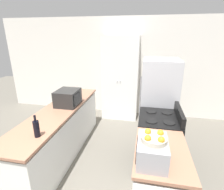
{
  "coord_description": "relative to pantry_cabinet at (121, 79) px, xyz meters",
  "views": [
    {
      "loc": [
        0.63,
        -1.17,
        2.13
      ],
      "look_at": [
        0.0,
        1.93,
        1.05
      ],
      "focal_mm": 28.0,
      "sensor_mm": 36.0,
      "label": 1
    }
  ],
  "objects": [
    {
      "name": "refrigerator",
      "position": [
        0.92,
        -0.99,
        -0.21
      ],
      "size": [
        0.7,
        0.76,
        1.72
      ],
      "color": "#B7B7BC",
      "rests_on": "ground_plane"
    },
    {
      "name": "counter_right",
      "position": [
        0.88,
        -2.65,
        -0.63
      ],
      "size": [
        0.6,
        0.94,
        0.9
      ],
      "color": "silver",
      "rests_on": "ground_plane"
    },
    {
      "name": "wine_bottle",
      "position": [
        -0.66,
        -2.68,
        -0.05
      ],
      "size": [
        0.08,
        0.08,
        0.3
      ],
      "color": "black",
      "rests_on": "counter_left"
    },
    {
      "name": "stove",
      "position": [
        0.9,
        -1.79,
        -0.61
      ],
      "size": [
        0.66,
        0.75,
        1.06
      ],
      "color": "black",
      "rests_on": "ground_plane"
    },
    {
      "name": "toaster_oven",
      "position": [
        0.76,
        -2.85,
        -0.04
      ],
      "size": [
        0.31,
        0.42,
        0.24
      ],
      "color": "#939399",
      "rests_on": "counter_right"
    },
    {
      "name": "counter_left",
      "position": [
        -0.82,
        -1.83,
        -0.63
      ],
      "size": [
        0.6,
        2.58,
        0.9
      ],
      "color": "silver",
      "rests_on": "ground_plane"
    },
    {
      "name": "pantry_cabinet",
      "position": [
        0.0,
        0.0,
        0.0
      ],
      "size": [
        0.91,
        0.56,
        2.13
      ],
      "color": "white",
      "rests_on": "ground_plane"
    },
    {
      "name": "fruit_bowl",
      "position": [
        0.77,
        -2.86,
        0.11
      ],
      "size": [
        0.26,
        0.26,
        0.09
      ],
      "color": "#B2A893",
      "rests_on": "toaster_oven"
    },
    {
      "name": "microwave",
      "position": [
        -0.74,
        -1.59,
        -0.02
      ],
      "size": [
        0.39,
        0.44,
        0.29
      ],
      "color": "black",
      "rests_on": "counter_left"
    },
    {
      "name": "wall_back",
      "position": [
        0.03,
        0.32,
        0.23
      ],
      "size": [
        7.0,
        0.06,
        2.6
      ],
      "color": "silver",
      "rests_on": "ground_plane"
    }
  ]
}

